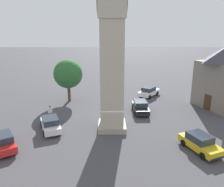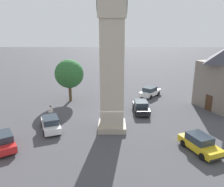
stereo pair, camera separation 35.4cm
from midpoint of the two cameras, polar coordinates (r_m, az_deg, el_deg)
The scene contains 9 objects.
ground_plane at distance 25.41m, azimuth 0.40°, elevation -8.71°, with size 200.00×200.00×0.00m, color #424247.
clock_tower at distance 23.02m, azimuth 0.47°, elevation 19.19°, with size 3.60×3.60×20.37m.
car_blue_kerb at distance 36.95m, azimuth 9.74°, elevation 0.45°, with size 4.27×3.91×1.53m.
car_silver_kerb at distance 25.59m, azimuth -14.63°, elevation -7.23°, with size 4.46×3.11×1.53m.
car_red_corner at distance 22.37m, azimuth 21.41°, elevation -11.47°, with size 4.46×3.11×1.53m.
car_white_side at distance 29.90m, azimuth 7.57°, elevation -3.32°, with size 4.20×1.95×1.53m.
car_black_far at distance 23.45m, azimuth -25.09°, elevation -10.59°, with size 4.38×3.66×1.53m.
pedestrian at distance 28.53m, azimuth -14.62°, elevation -4.19°, with size 0.31×0.54×1.69m.
tree at distance 34.02m, azimuth -10.30°, elevation 4.83°, with size 4.19×4.19×6.22m.
Camera 2 is at (-22.99, -0.14, 10.82)m, focal length 36.78 mm.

